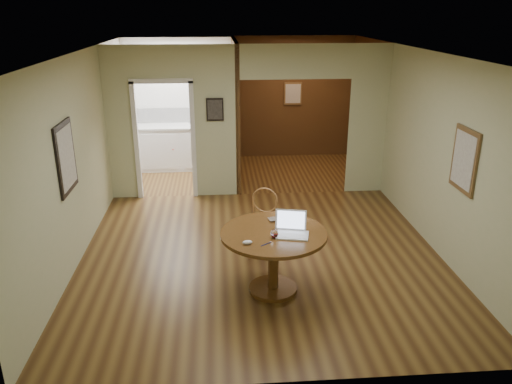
{
  "coord_description": "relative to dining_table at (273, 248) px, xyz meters",
  "views": [
    {
      "loc": [
        -0.56,
        -6.2,
        3.28
      ],
      "look_at": [
        -0.09,
        -0.2,
        1.04
      ],
      "focal_mm": 35.0,
      "sensor_mm": 36.0,
      "label": 1
    }
  ],
  "objects": [
    {
      "name": "room_shell",
      "position": [
        -0.53,
        3.99,
        0.7
      ],
      "size": [
        5.2,
        7.5,
        5.0
      ],
      "color": "white",
      "rests_on": "ground"
    },
    {
      "name": "open_laptop",
      "position": [
        0.21,
        -0.05,
        0.27
      ],
      "size": [
        0.41,
        0.39,
        0.26
      ],
      "rotation": [
        0.0,
        0.0,
        -0.22
      ],
      "color": "silver",
      "rests_on": "dining_table"
    },
    {
      "name": "pen",
      "position": [
        -0.12,
        -0.32,
        0.21
      ],
      "size": [
        0.12,
        0.09,
        0.01
      ],
      "primitive_type": "cylinder",
      "rotation": [
        0.0,
        1.57,
        0.64
      ],
      "color": "navy",
      "rests_on": "dining_table"
    },
    {
      "name": "wine_glass",
      "position": [
        -0.01,
        -0.15,
        0.26
      ],
      "size": [
        0.09,
        0.09,
        0.1
      ],
      "primitive_type": null,
      "color": "white",
      "rests_on": "dining_table"
    },
    {
      "name": "dining_table",
      "position": [
        0.0,
        0.0,
        0.0
      ],
      "size": [
        1.26,
        1.26,
        0.79
      ],
      "rotation": [
        0.0,
        0.0,
        0.35
      ],
      "color": "brown",
      "rests_on": "ground"
    },
    {
      "name": "chair",
      "position": [
        -0.03,
        0.99,
        -0.05
      ],
      "size": [
        0.52,
        0.52,
        0.96
      ],
      "rotation": [
        0.0,
        0.0,
        -0.36
      ],
      "color": "#A7743B",
      "rests_on": "ground"
    },
    {
      "name": "grocery_bag",
      "position": [
        -0.81,
        5.09,
        0.5
      ],
      "size": [
        0.34,
        0.31,
        0.28
      ],
      "primitive_type": "ellipsoid",
      "rotation": [
        0.0,
        0.0,
        -0.3
      ],
      "color": "beige",
      "rests_on": "kitchen_cabinet"
    },
    {
      "name": "kitchen_cabinet",
      "position": [
        -1.41,
        5.09,
        -0.11
      ],
      "size": [
        2.06,
        0.6,
        0.94
      ],
      "color": "white",
      "rests_on": "ground"
    },
    {
      "name": "mouse",
      "position": [
        -0.33,
        -0.29,
        0.23
      ],
      "size": [
        0.12,
        0.07,
        0.05
      ],
      "primitive_type": "ellipsoid",
      "rotation": [
        0.0,
        0.0,
        0.11
      ],
      "color": "silver",
      "rests_on": "dining_table"
    },
    {
      "name": "floor",
      "position": [
        -0.06,
        0.89,
        -0.58
      ],
      "size": [
        5.0,
        5.0,
        0.0
      ],
      "primitive_type": "plane",
      "color": "#452A13",
      "rests_on": "ground"
    },
    {
      "name": "closed_laptop",
      "position": [
        0.14,
        0.32,
        0.22
      ],
      "size": [
        0.35,
        0.26,
        0.02
      ],
      "primitive_type": "imported",
      "rotation": [
        0.0,
        0.0,
        0.21
      ],
      "color": "silver",
      "rests_on": "dining_table"
    }
  ]
}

